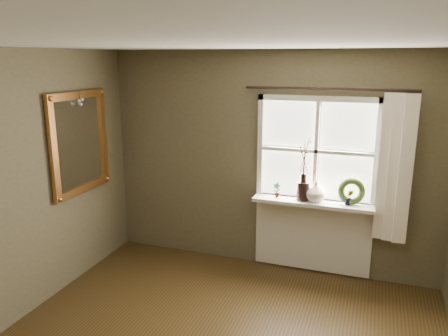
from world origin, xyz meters
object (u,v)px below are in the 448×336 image
Objects in this scene: wreath at (351,194)px; gilt_mirror at (80,142)px; dark_jug at (303,191)px; cream_vase at (316,192)px.

gilt_mirror is (-2.93, -0.82, 0.55)m from wreath.
wreath is at bearing 4.33° from dark_jug.
wreath is 0.26× the size of gilt_mirror.
gilt_mirror is at bearing -161.92° from dark_jug.
cream_vase is (0.14, 0.00, 0.01)m from dark_jug.
gilt_mirror reaches higher than cream_vase.
cream_vase reaches higher than dark_jug.
gilt_mirror is (-2.54, -0.78, 0.54)m from cream_vase.
dark_jug is 0.71× the size of wreath.
wreath is at bearing 5.93° from cream_vase.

